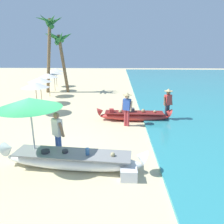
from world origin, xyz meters
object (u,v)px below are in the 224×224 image
object	(u,v)px
patio_umbrella_large	(29,103)
palm_tree_tall_inland	(50,31)
boat_red_midground	(134,116)
person_tourist_customer	(58,132)
palm_tree_leaning_seaward	(59,43)
cooler_box	(129,175)
boat_white_foreground	(73,160)
person_vendor_hatted	(127,107)
person_vendor_assistant	(168,102)

from	to	relation	value
patio_umbrella_large	palm_tree_tall_inland	world-z (taller)	palm_tree_tall_inland
boat_red_midground	palm_tree_tall_inland	bearing A→B (deg)	131.04
person_tourist_customer	palm_tree_leaning_seaward	distance (m)	13.06
palm_tree_tall_inland	cooler_box	world-z (taller)	palm_tree_tall_inland
person_tourist_customer	patio_umbrella_large	xyz separation A→B (m)	(-0.66, -0.51, 1.17)
person_tourist_customer	patio_umbrella_large	bearing A→B (deg)	-142.04
palm_tree_leaning_seaward	cooler_box	size ratio (longest dim) A/B	10.86
boat_white_foreground	person_vendor_hatted	bearing A→B (deg)	64.92
person_vendor_assistant	cooler_box	xyz separation A→B (m)	(-2.32, -5.55, -0.85)
person_vendor_assistant	cooler_box	distance (m)	6.08
patio_umbrella_large	palm_tree_leaning_seaward	world-z (taller)	palm_tree_leaning_seaward
patio_umbrella_large	cooler_box	distance (m)	3.77
boat_red_midground	person_vendor_assistant	distance (m)	1.96
boat_white_foreground	boat_red_midground	bearing A→B (deg)	64.81
boat_white_foreground	person_tourist_customer	size ratio (longest dim) A/B	2.92
boat_white_foreground	person_tourist_customer	world-z (taller)	person_tourist_customer
boat_red_midground	person_vendor_hatted	world-z (taller)	person_vendor_hatted
boat_red_midground	palm_tree_leaning_seaward	xyz separation A→B (m)	(-6.10, 8.08, 4.10)
palm_tree_leaning_seaward	boat_red_midground	bearing A→B (deg)	-52.93
patio_umbrella_large	person_vendor_assistant	bearing A→B (deg)	40.65
person_vendor_assistant	palm_tree_leaning_seaward	distance (m)	11.76
boat_white_foreground	person_tourist_customer	bearing A→B (deg)	130.26
palm_tree_tall_inland	palm_tree_leaning_seaward	bearing A→B (deg)	19.31
boat_white_foreground	cooler_box	xyz separation A→B (m)	(1.79, -0.60, -0.12)
person_vendor_hatted	palm_tree_tall_inland	bearing A→B (deg)	126.26
boat_red_midground	palm_tree_leaning_seaward	size ratio (longest dim) A/B	0.76
palm_tree_tall_inland	boat_white_foreground	bearing A→B (deg)	-70.55
person_vendor_hatted	patio_umbrella_large	size ratio (longest dim) A/B	0.76
person_vendor_hatted	person_tourist_customer	world-z (taller)	person_vendor_hatted
boat_red_midground	palm_tree_tall_inland	xyz separation A→B (m)	(-6.82, 7.83, 5.02)
patio_umbrella_large	palm_tree_tall_inland	distance (m)	13.26
palm_tree_leaning_seaward	palm_tree_tall_inland	bearing A→B (deg)	-160.69
person_vendor_assistant	palm_tree_tall_inland	xyz separation A→B (m)	(-8.62, 7.80, 4.26)
person_vendor_hatted	palm_tree_leaning_seaward	size ratio (longest dim) A/B	0.32
boat_white_foreground	cooler_box	distance (m)	1.90
boat_white_foreground	boat_red_midground	distance (m)	5.44
boat_white_foreground	boat_red_midground	world-z (taller)	boat_white_foreground
boat_white_foreground	person_vendor_hatted	world-z (taller)	person_vendor_hatted
person_vendor_hatted	cooler_box	size ratio (longest dim) A/B	3.51
person_tourist_customer	person_vendor_hatted	bearing A→B (deg)	51.71
boat_red_midground	patio_umbrella_large	xyz separation A→B (m)	(-3.64, -4.64, 1.83)
palm_tree_leaning_seaward	person_tourist_customer	bearing A→B (deg)	-75.66
boat_red_midground	palm_tree_leaning_seaward	bearing A→B (deg)	127.07
boat_white_foreground	person_vendor_hatted	distance (m)	4.51
person_vendor_hatted	palm_tree_tall_inland	world-z (taller)	palm_tree_tall_inland
boat_white_foreground	palm_tree_leaning_seaward	size ratio (longest dim) A/B	0.90
person_vendor_hatted	person_tourist_customer	bearing A→B (deg)	-128.29
palm_tree_leaning_seaward	person_vendor_assistant	bearing A→B (deg)	-45.51
person_tourist_customer	palm_tree_leaning_seaward	xyz separation A→B (m)	(-3.12, 12.21, 3.43)
palm_tree_tall_inland	person_tourist_customer	bearing A→B (deg)	-72.23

